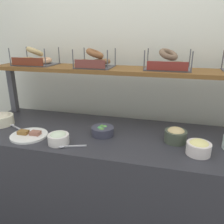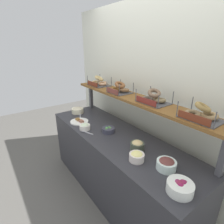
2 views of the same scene
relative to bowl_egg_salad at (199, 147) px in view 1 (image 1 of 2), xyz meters
The scene contains 15 objects.
back_wall 0.91m from the bowl_egg_salad, 126.05° to the left, with size 3.43×0.06×2.40m, color silver.
deli_counter 0.70m from the bowl_egg_salad, 164.11° to the left, with size 2.23×0.70×0.85m, color #2D2D33.
shelf_riser_left 1.62m from the bowl_egg_salad, 165.16° to the left, with size 0.05×0.05×0.40m, color #4C4C51.
upper_shelf 0.75m from the bowl_egg_salad, 140.67° to the left, with size 2.19×0.32×0.03m, color brown.
bowl_egg_salad is the anchor object (origin of this frame).
bowl_veggie_mix 0.64m from the bowl_egg_salad, 169.58° to the left, with size 0.16×0.16×0.07m.
bowl_scallion_spread 0.87m from the bowl_egg_salad, behind, with size 0.14×0.14×0.08m.
bowl_hummus 0.19m from the bowl_egg_salad, 134.80° to the left, with size 0.14×0.14×0.10m.
bowl_potato_salad 1.45m from the bowl_egg_salad, behind, with size 0.19×0.19×0.10m.
serving_plate_white 1.12m from the bowl_egg_salad, behind, with size 0.25×0.25×0.04m.
serving_spoon_near_plate 1.32m from the bowl_egg_salad, behind, with size 0.17×0.09×0.01m.
serving_spoon_by_edge 0.80m from the bowl_egg_salad, behind, with size 0.17×0.08×0.01m.
bagel_basket_plain 1.43m from the bowl_egg_salad, 162.27° to the left, with size 0.32×0.26×0.16m.
bagel_basket_cinnamon_raisin 0.97m from the bowl_egg_salad, 152.63° to the left, with size 0.28×0.26×0.15m.
bagel_basket_poppy 0.65m from the bowl_egg_salad, 117.63° to the left, with size 0.32×0.26×0.15m.
Camera 1 is at (0.31, -1.42, 1.53)m, focal length 36.19 mm.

